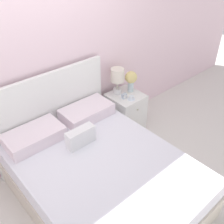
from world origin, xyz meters
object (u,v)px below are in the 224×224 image
(bed, at_px, (98,174))
(table_lamp, at_px, (117,77))
(nightstand, at_px, (125,112))
(teacup, at_px, (131,98))
(alarm_clock, at_px, (124,96))
(flower_vase, at_px, (131,79))

(bed, distance_m, table_lamp, 1.33)
(nightstand, height_order, teacup, teacup)
(nightstand, relative_size, teacup, 5.46)
(teacup, height_order, alarm_clock, alarm_clock)
(alarm_clock, bearing_deg, bed, -147.31)
(nightstand, distance_m, teacup, 0.33)
(teacup, distance_m, alarm_clock, 0.10)
(bed, distance_m, flower_vase, 1.41)
(nightstand, bearing_deg, teacup, -100.47)
(teacup, bearing_deg, alarm_clock, 120.02)
(table_lamp, bearing_deg, flower_vase, -21.56)
(bed, bearing_deg, teacup, 27.59)
(table_lamp, xyz_separation_m, teacup, (0.03, -0.24, -0.22))
(bed, xyz_separation_m, teacup, (0.99, 0.52, 0.29))
(teacup, bearing_deg, nightstand, 79.53)
(flower_vase, xyz_separation_m, teacup, (-0.15, -0.17, -0.16))
(nightstand, distance_m, alarm_clock, 0.32)
(flower_vase, bearing_deg, alarm_clock, -158.29)
(teacup, bearing_deg, flower_vase, 47.52)
(nightstand, height_order, alarm_clock, alarm_clock)
(bed, xyz_separation_m, flower_vase, (1.15, 0.69, 0.46))
(teacup, relative_size, alarm_clock, 1.44)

